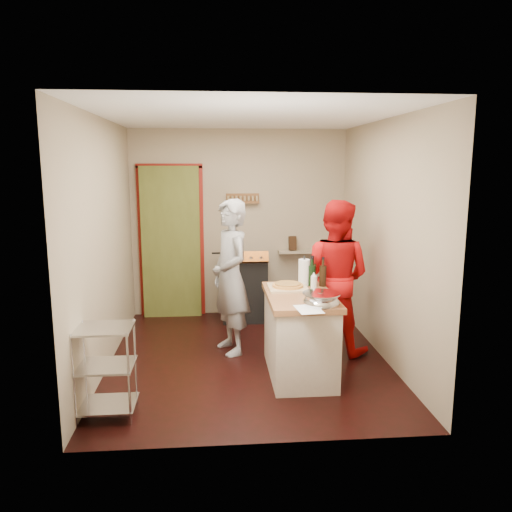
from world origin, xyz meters
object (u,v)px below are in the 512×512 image
at_px(person_red, 334,276).
at_px(person_stripe, 230,277).
at_px(island, 300,332).
at_px(stove, 244,287).
at_px(wire_shelving, 106,367).

bearing_deg(person_red, person_stripe, 31.46).
xyz_separation_m(island, person_red, (0.50, 0.65, 0.42)).
height_order(stove, wire_shelving, stove).
height_order(person_stripe, person_red, person_stripe).
bearing_deg(wire_shelving, stove, 63.15).
xyz_separation_m(stove, person_red, (0.95, -1.25, 0.42)).
relative_size(wire_shelving, person_red, 0.46).
bearing_deg(person_red, wire_shelving, 64.40).
bearing_deg(stove, person_red, -52.70).
bearing_deg(wire_shelving, person_red, 31.08).
bearing_deg(person_red, stove, -19.38).
xyz_separation_m(island, person_stripe, (-0.68, 0.69, 0.42)).
height_order(island, person_stripe, person_stripe).
bearing_deg(person_red, island, 85.81).
bearing_deg(island, person_red, 52.49).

